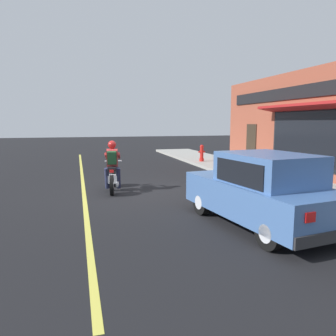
{
  "coord_description": "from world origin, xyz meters",
  "views": [
    {
      "loc": [
        -1.94,
        -10.11,
        2.2
      ],
      "look_at": [
        0.44,
        -1.53,
        0.95
      ],
      "focal_mm": 35.0,
      "sensor_mm": 36.0,
      "label": 1
    }
  ],
  "objects_px": {
    "motorcycle_with_rider": "(113,170)",
    "traffic_cone": "(224,163)",
    "car_hatchback": "(261,191)",
    "fire_hydrant": "(202,153)"
  },
  "relations": [
    {
      "from": "motorcycle_with_rider",
      "to": "traffic_cone",
      "type": "bearing_deg",
      "value": 27.07
    },
    {
      "from": "motorcycle_with_rider",
      "to": "fire_hydrant",
      "type": "bearing_deg",
      "value": 47.03
    },
    {
      "from": "traffic_cone",
      "to": "fire_hydrant",
      "type": "xyz_separation_m",
      "value": [
        0.11,
        3.02,
        0.14
      ]
    },
    {
      "from": "motorcycle_with_rider",
      "to": "fire_hydrant",
      "type": "height_order",
      "value": "motorcycle_with_rider"
    },
    {
      "from": "fire_hydrant",
      "to": "traffic_cone",
      "type": "bearing_deg",
      "value": -92.11
    },
    {
      "from": "car_hatchback",
      "to": "motorcycle_with_rider",
      "type": "bearing_deg",
      "value": 120.41
    },
    {
      "from": "motorcycle_with_rider",
      "to": "car_hatchback",
      "type": "relative_size",
      "value": 0.51
    },
    {
      "from": "car_hatchback",
      "to": "traffic_cone",
      "type": "bearing_deg",
      "value": 70.6
    },
    {
      "from": "motorcycle_with_rider",
      "to": "traffic_cone",
      "type": "distance_m",
      "value": 5.79
    },
    {
      "from": "motorcycle_with_rider",
      "to": "car_hatchback",
      "type": "xyz_separation_m",
      "value": [
        2.64,
        -4.5,
        0.09
      ]
    }
  ]
}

